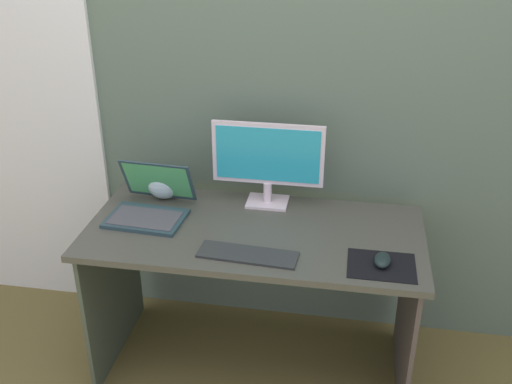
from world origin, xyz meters
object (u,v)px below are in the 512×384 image
mouse (382,260)px  laptop (150,205)px  monitor (268,160)px  keyboard_external (248,255)px  fishbowl (164,182)px

mouse → laptop: bearing=172.6°
monitor → mouse: bearing=-39.8°
keyboard_external → monitor: bearing=92.4°
laptop → keyboard_external: size_ratio=0.89×
monitor → keyboard_external: size_ratio=1.27×
laptop → mouse: size_ratio=3.37×
monitor → mouse: (0.49, -0.41, -0.19)m
monitor → mouse: size_ratio=4.82×
monitor → laptop: bearing=-158.7°
laptop → keyboard_external: bearing=-27.9°
monitor → fishbowl: monitor is taller
keyboard_external → mouse: mouse is taller
laptop → mouse: (0.97, -0.22, -0.02)m
laptop → fishbowl: (0.01, 0.17, 0.03)m
laptop → keyboard_external: (0.47, -0.25, -0.04)m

